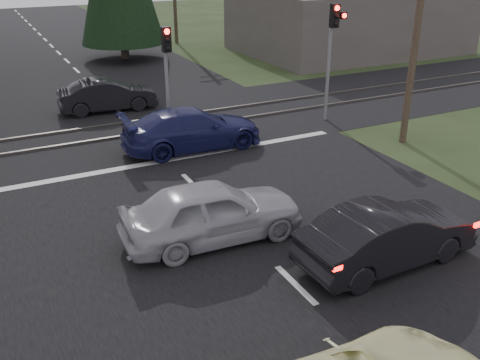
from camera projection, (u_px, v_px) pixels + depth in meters
ground at (296, 285)px, 11.70m from camera, size 120.00×120.00×0.00m
road at (152, 144)px, 19.85m from camera, size 14.00×100.00×0.01m
rail_corridor at (136, 129)px, 21.48m from camera, size 120.00×8.00×0.01m
stop_line at (168, 160)px, 18.38m from camera, size 13.00×0.35×0.00m
rail_near at (142, 133)px, 20.81m from camera, size 120.00×0.12×0.10m
rail_far at (130, 122)px, 22.11m from camera, size 120.00×0.12×0.10m
traffic_signal_right at (333, 40)px, 21.17m from camera, size 0.68×0.48×4.70m
traffic_signal_center at (167, 63)px, 19.67m from camera, size 0.32×0.48×4.10m
utility_pole_near at (419, 11)px, 18.16m from camera, size 1.80×0.26×9.00m
building_right at (349, 20)px, 36.22m from camera, size 14.00×10.00×4.00m
dark_hatchback at (387, 236)px, 12.23m from camera, size 4.42×1.67×1.44m
silver_car at (212, 212)px, 13.21m from camera, size 4.62×2.05×1.55m
blue_sedan at (192, 129)px, 19.17m from camera, size 5.11×2.19×1.47m
dark_car_far at (107, 95)px, 23.52m from camera, size 4.30×1.73×1.39m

